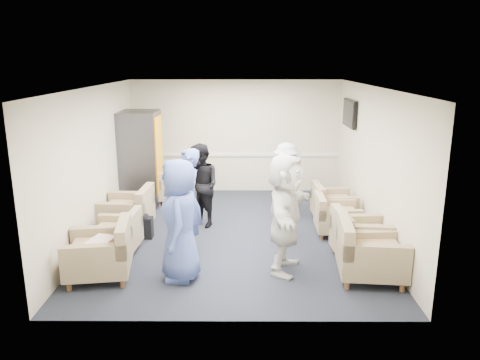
{
  "coord_description": "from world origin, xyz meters",
  "views": [
    {
      "loc": [
        0.15,
        -8.19,
        3.17
      ],
      "look_at": [
        0.11,
        0.2,
        0.99
      ],
      "focal_mm": 35.0,
      "sensor_mm": 36.0,
      "label": 1
    }
  ],
  "objects_px": {
    "armchair_right_midfar": "(334,218)",
    "armchair_left_mid": "(118,235)",
    "armchair_left_far": "(130,212)",
    "vending_machine": "(141,158)",
    "person_back_right": "(286,179)",
    "person_front_left": "(180,220)",
    "person_mid_right": "(283,200)",
    "armchair_left_near": "(103,254)",
    "armchair_right_far": "(331,205)",
    "armchair_right_near": "(367,254)",
    "armchair_right_midnear": "(359,240)",
    "person_mid_left": "(189,201)",
    "person_back_left": "(201,186)",
    "armchair_corner": "(171,188)",
    "person_front_right": "(286,214)"
  },
  "relations": [
    {
      "from": "armchair_right_midnear",
      "to": "armchair_left_near",
      "type": "bearing_deg",
      "value": 94.91
    },
    {
      "from": "armchair_corner",
      "to": "vending_machine",
      "type": "relative_size",
      "value": 0.48
    },
    {
      "from": "person_back_right",
      "to": "vending_machine",
      "type": "bearing_deg",
      "value": 51.08
    },
    {
      "from": "armchair_right_near",
      "to": "armchair_right_far",
      "type": "bearing_deg",
      "value": 6.36
    },
    {
      "from": "armchair_left_near",
      "to": "person_front_left",
      "type": "xyz_separation_m",
      "value": [
        1.16,
        -0.02,
        0.54
      ]
    },
    {
      "from": "armchair_right_near",
      "to": "armchair_right_midnear",
      "type": "distance_m",
      "value": 0.62
    },
    {
      "from": "person_mid_left",
      "to": "person_front_right",
      "type": "height_order",
      "value": "person_front_right"
    },
    {
      "from": "person_mid_right",
      "to": "person_front_left",
      "type": "bearing_deg",
      "value": 135.72
    },
    {
      "from": "armchair_right_far",
      "to": "vending_machine",
      "type": "bearing_deg",
      "value": 70.54
    },
    {
      "from": "armchair_right_near",
      "to": "person_front_left",
      "type": "xyz_separation_m",
      "value": [
        -2.74,
        -0.01,
        0.53
      ]
    },
    {
      "from": "armchair_left_far",
      "to": "person_mid_right",
      "type": "distance_m",
      "value": 2.91
    },
    {
      "from": "armchair_left_far",
      "to": "person_mid_right",
      "type": "xyz_separation_m",
      "value": [
        2.85,
        -0.46,
        0.39
      ]
    },
    {
      "from": "armchair_right_far",
      "to": "armchair_left_far",
      "type": "bearing_deg",
      "value": 95.18
    },
    {
      "from": "armchair_left_mid",
      "to": "armchair_right_midnear",
      "type": "xyz_separation_m",
      "value": [
        3.96,
        -0.32,
        0.05
      ]
    },
    {
      "from": "armchair_right_near",
      "to": "person_mid_left",
      "type": "relative_size",
      "value": 0.58
    },
    {
      "from": "armchair_left_near",
      "to": "armchair_right_midfar",
      "type": "relative_size",
      "value": 1.28
    },
    {
      "from": "vending_machine",
      "to": "person_mid_right",
      "type": "bearing_deg",
      "value": -36.73
    },
    {
      "from": "armchair_left_mid",
      "to": "person_mid_right",
      "type": "distance_m",
      "value": 2.89
    },
    {
      "from": "armchair_corner",
      "to": "person_mid_left",
      "type": "relative_size",
      "value": 0.57
    },
    {
      "from": "armchair_left_far",
      "to": "armchair_corner",
      "type": "bearing_deg",
      "value": 167.91
    },
    {
      "from": "person_front_left",
      "to": "person_mid_left",
      "type": "distance_m",
      "value": 1.05
    },
    {
      "from": "armchair_right_midfar",
      "to": "person_back_left",
      "type": "bearing_deg",
      "value": 81.97
    },
    {
      "from": "armchair_right_midfar",
      "to": "vending_machine",
      "type": "relative_size",
      "value": 0.39
    },
    {
      "from": "armchair_left_far",
      "to": "person_front_right",
      "type": "bearing_deg",
      "value": 60.9
    },
    {
      "from": "person_mid_right",
      "to": "armchair_right_far",
      "type": "bearing_deg",
      "value": -43.76
    },
    {
      "from": "armchair_right_midfar",
      "to": "armchair_left_mid",
      "type": "bearing_deg",
      "value": 104.92
    },
    {
      "from": "armchair_right_far",
      "to": "person_back_right",
      "type": "xyz_separation_m",
      "value": [
        -0.88,
        0.4,
        0.44
      ]
    },
    {
      "from": "armchair_right_far",
      "to": "person_back_right",
      "type": "distance_m",
      "value": 1.06
    },
    {
      "from": "armchair_right_midfar",
      "to": "person_mid_right",
      "type": "xyz_separation_m",
      "value": [
        -0.99,
        -0.3,
        0.43
      ]
    },
    {
      "from": "person_front_left",
      "to": "person_mid_left",
      "type": "bearing_deg",
      "value": 174.59
    },
    {
      "from": "armchair_left_near",
      "to": "armchair_right_far",
      "type": "xyz_separation_m",
      "value": [
        3.85,
        2.54,
        -0.04
      ]
    },
    {
      "from": "armchair_right_far",
      "to": "vending_machine",
      "type": "distance_m",
      "value": 4.26
    },
    {
      "from": "armchair_right_near",
      "to": "person_back_left",
      "type": "relative_size",
      "value": 0.63
    },
    {
      "from": "armchair_left_near",
      "to": "armchair_left_far",
      "type": "xyz_separation_m",
      "value": [
        -0.06,
        1.97,
        -0.01
      ]
    },
    {
      "from": "armchair_right_midnear",
      "to": "armchair_right_midfar",
      "type": "relative_size",
      "value": 1.18
    },
    {
      "from": "armchair_left_near",
      "to": "armchair_right_near",
      "type": "xyz_separation_m",
      "value": [
        3.9,
        -0.01,
        0.01
      ]
    },
    {
      "from": "armchair_left_far",
      "to": "person_back_left",
      "type": "xyz_separation_m",
      "value": [
        1.33,
        0.27,
        0.45
      ]
    },
    {
      "from": "armchair_left_near",
      "to": "person_back_right",
      "type": "xyz_separation_m",
      "value": [
        2.97,
        2.94,
        0.4
      ]
    },
    {
      "from": "armchair_left_far",
      "to": "vending_machine",
      "type": "relative_size",
      "value": 0.45
    },
    {
      "from": "armchair_right_near",
      "to": "armchair_right_midnear",
      "type": "bearing_deg",
      "value": 0.91
    },
    {
      "from": "armchair_right_midfar",
      "to": "person_mid_left",
      "type": "xyz_separation_m",
      "value": [
        -2.6,
        -0.79,
        0.57
      ]
    },
    {
      "from": "armchair_left_mid",
      "to": "person_back_left",
      "type": "bearing_deg",
      "value": 139.05
    },
    {
      "from": "armchair_right_far",
      "to": "person_back_left",
      "type": "bearing_deg",
      "value": 93.45
    },
    {
      "from": "armchair_right_far",
      "to": "armchair_corner",
      "type": "bearing_deg",
      "value": 65.82
    },
    {
      "from": "armchair_left_near",
      "to": "armchair_right_midfar",
      "type": "height_order",
      "value": "armchair_left_near"
    },
    {
      "from": "armchair_left_far",
      "to": "armchair_right_midnear",
      "type": "bearing_deg",
      "value": 74.02
    },
    {
      "from": "armchair_right_far",
      "to": "armchair_corner",
      "type": "distance_m",
      "value": 3.65
    },
    {
      "from": "armchair_right_midnear",
      "to": "armchair_right_midfar",
      "type": "xyz_separation_m",
      "value": [
        -0.17,
        1.21,
        -0.04
      ]
    },
    {
      "from": "armchair_left_mid",
      "to": "vending_machine",
      "type": "relative_size",
      "value": 0.39
    },
    {
      "from": "person_front_left",
      "to": "person_mid_right",
      "type": "relative_size",
      "value": 1.21
    }
  ]
}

